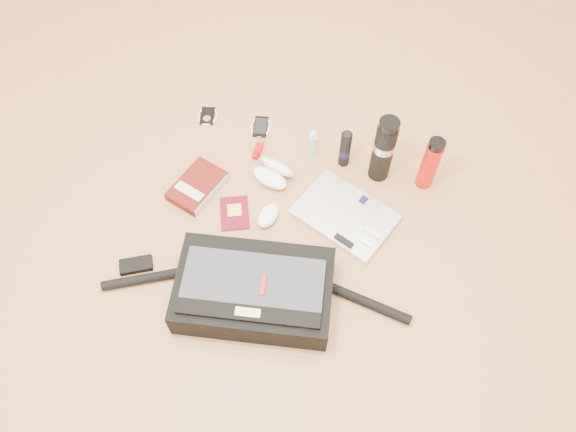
{
  "coord_description": "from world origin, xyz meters",
  "views": [
    {
      "loc": [
        0.33,
        -0.86,
        1.76
      ],
      "look_at": [
        0.01,
        0.1,
        0.06
      ],
      "focal_mm": 35.0,
      "sensor_mm": 36.0,
      "label": 1
    }
  ],
  "objects_px": {
    "messenger_bag": "(253,290)",
    "laptop": "(345,215)",
    "thermos_black": "(384,149)",
    "book": "(197,186)",
    "thermos_red": "(430,164)"
  },
  "relations": [
    {
      "from": "messenger_bag",
      "to": "laptop",
      "type": "height_order",
      "value": "messenger_bag"
    },
    {
      "from": "book",
      "to": "thermos_red",
      "type": "distance_m",
      "value": 0.86
    },
    {
      "from": "laptop",
      "to": "book",
      "type": "height_order",
      "value": "book"
    },
    {
      "from": "messenger_bag",
      "to": "thermos_black",
      "type": "xyz_separation_m",
      "value": [
        0.28,
        0.63,
        0.09
      ]
    },
    {
      "from": "book",
      "to": "thermos_black",
      "type": "xyz_separation_m",
      "value": [
        0.63,
        0.28,
        0.13
      ]
    },
    {
      "from": "thermos_black",
      "to": "thermos_red",
      "type": "xyz_separation_m",
      "value": [
        0.17,
        0.01,
        -0.03
      ]
    },
    {
      "from": "book",
      "to": "thermos_red",
      "type": "bearing_deg",
      "value": 35.57
    },
    {
      "from": "laptop",
      "to": "messenger_bag",
      "type": "bearing_deg",
      "value": -97.57
    },
    {
      "from": "book",
      "to": "thermos_red",
      "type": "relative_size",
      "value": 0.98
    },
    {
      "from": "messenger_bag",
      "to": "book",
      "type": "relative_size",
      "value": 4.28
    },
    {
      "from": "messenger_bag",
      "to": "thermos_black",
      "type": "relative_size",
      "value": 3.41
    },
    {
      "from": "messenger_bag",
      "to": "laptop",
      "type": "bearing_deg",
      "value": 51.5
    },
    {
      "from": "thermos_black",
      "to": "book",
      "type": "bearing_deg",
      "value": -155.95
    },
    {
      "from": "laptop",
      "to": "book",
      "type": "relative_size",
      "value": 1.67
    },
    {
      "from": "laptop",
      "to": "thermos_red",
      "type": "relative_size",
      "value": 1.65
    }
  ]
}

